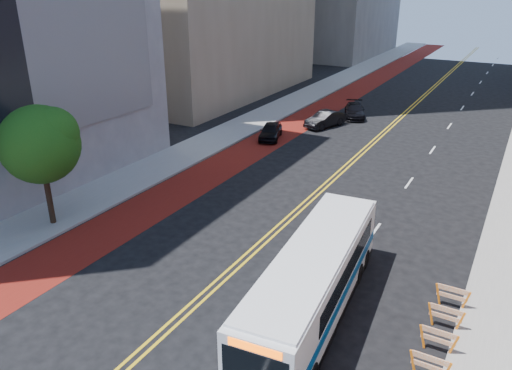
{
  "coord_description": "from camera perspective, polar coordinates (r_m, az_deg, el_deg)",
  "views": [
    {
      "loc": [
        10.89,
        -10.4,
        12.93
      ],
      "look_at": [
        0.67,
        8.0,
        4.12
      ],
      "focal_mm": 35.0,
      "sensor_mm": 36.0,
      "label": 1
    }
  ],
  "objects": [
    {
      "name": "ground",
      "position": [
        19.85,
        -13.76,
        -18.74
      ],
      "size": [
        160.0,
        160.0,
        0.0
      ],
      "primitive_type": "plane",
      "color": "black",
      "rests_on": "ground"
    },
    {
      "name": "sidewalk_left",
      "position": [
        48.18,
        -0.48,
        7.22
      ],
      "size": [
        4.0,
        140.0,
        0.15
      ],
      "primitive_type": "cube",
      "color": "gray",
      "rests_on": "ground"
    },
    {
      "name": "bus_lane_paint",
      "position": [
        46.48,
        3.74,
        6.5
      ],
      "size": [
        3.6,
        140.0,
        0.01
      ],
      "primitive_type": "cube",
      "color": "#5F130D",
      "rests_on": "ground"
    },
    {
      "name": "center_line_inner",
      "position": [
        43.84,
        13.15,
        4.94
      ],
      "size": [
        0.14,
        140.0,
        0.01
      ],
      "primitive_type": "cube",
      "color": "gold",
      "rests_on": "ground"
    },
    {
      "name": "center_line_outer",
      "position": [
        43.75,
        13.6,
        4.87
      ],
      "size": [
        0.14,
        140.0,
        0.01
      ],
      "primitive_type": "cube",
      "color": "gold",
      "rests_on": "ground"
    },
    {
      "name": "lane_dashes",
      "position": [
        50.47,
        21.24,
        6.31
      ],
      "size": [
        0.14,
        98.2,
        0.01
      ],
      "color": "silver",
      "rests_on": "ground"
    },
    {
      "name": "street_tree",
      "position": [
        28.72,
        -23.39,
        4.59
      ],
      "size": [
        4.2,
        4.2,
        6.7
      ],
      "color": "black",
      "rests_on": "sidewalk_left"
    },
    {
      "name": "transit_bus",
      "position": [
        20.52,
        6.65,
        -10.82
      ],
      "size": [
        3.53,
        11.68,
        3.16
      ],
      "rotation": [
        0.0,
        0.0,
        0.09
      ],
      "color": "white",
      "rests_on": "ground"
    },
    {
      "name": "car_a",
      "position": [
        43.09,
        1.67,
        6.18
      ],
      "size": [
        2.73,
        4.32,
        1.37
      ],
      "primitive_type": "imported",
      "rotation": [
        0.0,
        0.0,
        0.3
      ],
      "color": "black",
      "rests_on": "ground"
    },
    {
      "name": "car_b",
      "position": [
        47.11,
        7.91,
        7.46
      ],
      "size": [
        2.85,
        4.65,
        1.45
      ],
      "primitive_type": "imported",
      "rotation": [
        0.0,
        0.0,
        -0.32
      ],
      "color": "black",
      "rests_on": "ground"
    },
    {
      "name": "car_c",
      "position": [
        50.9,
        11.21,
        8.34
      ],
      "size": [
        3.41,
        5.01,
        1.35
      ],
      "primitive_type": "imported",
      "rotation": [
        0.0,
        0.0,
        0.36
      ],
      "color": "black",
      "rests_on": "ground"
    }
  ]
}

